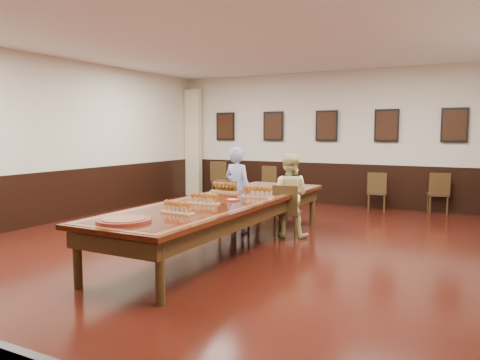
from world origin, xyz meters
The scene contains 23 objects.
floor centered at (0.00, 0.00, -0.01)m, with size 8.00×10.00×0.02m, color black.
ceiling centered at (0.00, 0.00, 3.21)m, with size 8.00×10.00×0.02m, color white.
wall_back centered at (0.00, 5.01, 1.60)m, with size 8.00×0.02×3.20m, color beige.
wall_left centered at (-4.01, 0.00, 1.60)m, with size 0.02×10.00×3.20m, color beige.
chair_man centered at (-0.39, 1.02, 0.47)m, with size 0.44×0.48×0.94m, color #2F1F14, non-canonical shape.
chair_woman centered at (0.55, 1.15, 0.45)m, with size 0.42×0.46×0.89m, color #2F1F14, non-canonical shape.
spare_chair_a centered at (-2.76, 4.67, 0.49)m, with size 0.46×0.50×0.99m, color #2F1F14, non-canonical shape.
spare_chair_b centered at (-1.20, 4.55, 0.46)m, with size 0.43×0.47×0.92m, color #2F1F14, non-canonical shape.
spare_chair_c centered at (1.31, 4.56, 0.43)m, with size 0.41×0.44×0.87m, color #2F1F14, non-canonical shape.
spare_chair_d centered at (2.54, 4.83, 0.45)m, with size 0.42×0.46×0.89m, color #2F1F14, non-canonical shape.
person_man centered at (-0.37, 1.12, 0.75)m, with size 0.55×0.36×1.50m, color #485FB5.
person_woman centered at (0.53, 1.25, 0.70)m, with size 0.69×0.54×1.40m, color #D9D387.
pink_phone centered at (0.60, 0.33, 0.76)m, with size 0.06×0.13×0.01m, color #D64778.
curtain centered at (-3.75, 4.82, 1.45)m, with size 0.45×0.18×2.90m, color beige.
wainscoting centered at (0.00, 0.00, 0.50)m, with size 8.00×10.00×1.00m.
conference_table centered at (0.00, 0.00, 0.61)m, with size 1.40×5.00×0.76m.
posters centered at (0.00, 4.94, 1.90)m, with size 6.14×0.04×0.74m.
flight_a centered at (-0.40, 0.70, 0.83)m, with size 0.49×0.18×0.18m.
flight_b centered at (0.34, 0.43, 0.84)m, with size 0.51×0.20×0.19m.
flight_c centered at (-0.02, -0.52, 0.83)m, with size 0.45×0.18×0.16m.
flight_d centered at (0.09, -1.33, 0.83)m, with size 0.46×0.17×0.17m.
red_plate_grp centered at (0.16, -0.05, 0.76)m, with size 0.22×0.22×0.03m.
carved_platter centered at (-0.12, -2.06, 0.77)m, with size 0.67×0.67×0.05m.
Camera 1 is at (3.45, -6.01, 1.77)m, focal length 35.00 mm.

